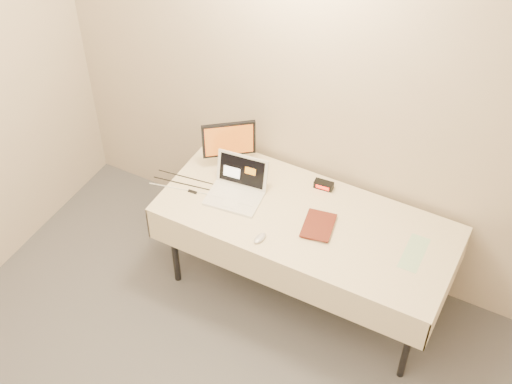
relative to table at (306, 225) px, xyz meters
The scene contains 9 objects.
back_wall 0.81m from the table, 90.00° to the left, with size 4.00×0.10×2.70m, color beige.
table is the anchor object (origin of this frame).
laptop 0.50m from the table, behind, with size 0.37×0.34×0.23m.
monitor 0.74m from the table, 163.07° to the left, with size 0.29×0.23×0.36m.
book 0.19m from the table, 86.26° to the right, with size 0.18×0.02×0.24m, color maroon.
alarm_clock 0.31m from the table, 94.06° to the left, with size 0.13×0.06×0.05m.
clicker 0.35m from the table, 120.95° to the right, with size 0.05×0.10×0.02m, color silver.
paper_form 0.68m from the table, ahead, with size 0.12×0.30×0.00m, color #A9D5A9.
usb_dongle 0.76m from the table, 169.85° to the right, with size 0.06×0.02×0.01m, color black.
Camera 1 is at (1.16, -0.80, 3.91)m, focal length 50.00 mm.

